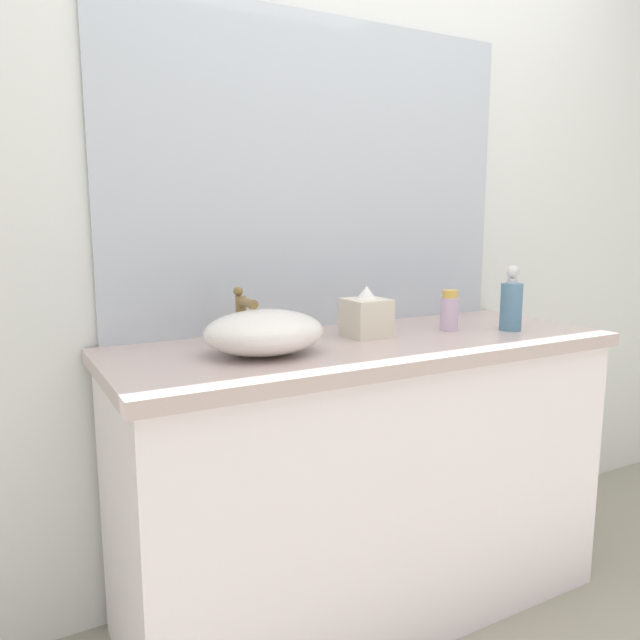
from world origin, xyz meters
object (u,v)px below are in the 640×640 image
soap_dispenser (511,303)px  tissue_box (366,315)px  sink_basin (264,332)px  lotion_bottle (449,311)px

soap_dispenser → tissue_box: bearing=163.9°
sink_basin → lotion_bottle: 0.68m
soap_dispenser → tissue_box: 0.50m
soap_dispenser → tissue_box: size_ratio=1.35×
lotion_bottle → sink_basin: bearing=-177.0°
sink_basin → soap_dispenser: size_ratio=1.56×
sink_basin → tissue_box: 0.39m
sink_basin → soap_dispenser: soap_dispenser is taller
lotion_bottle → tissue_box: bearing=171.9°
sink_basin → lotion_bottle: size_ratio=2.50×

